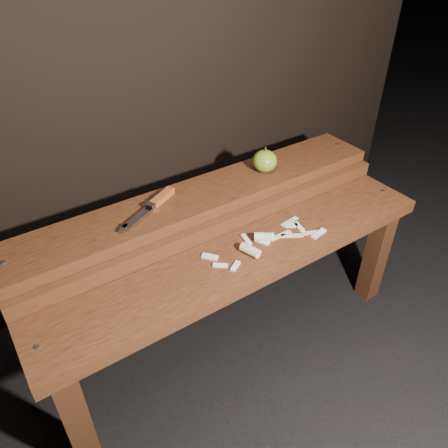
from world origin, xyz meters
TOP-DOWN VIEW (x-y plane):
  - ground at (0.00, 0.00)m, footprint 60.00×60.00m
  - bench_front_tier at (0.00, -0.06)m, footprint 1.20×0.20m
  - bench_rear_tier at (0.00, 0.17)m, footprint 1.20×0.21m
  - apple at (0.23, 0.17)m, footprint 0.08×0.08m
  - knife at (-0.15, 0.19)m, footprint 0.22×0.12m
  - apple_scraps at (0.06, -0.05)m, footprint 0.36×0.13m

SIDE VIEW (x-z plane):
  - ground at x=0.00m, z-range 0.00..0.00m
  - bench_front_tier at x=0.00m, z-range 0.14..0.56m
  - bench_rear_tier at x=0.00m, z-range 0.16..0.67m
  - apple_scraps at x=0.06m, z-range 0.42..0.44m
  - knife at x=-0.15m, z-range 0.50..0.52m
  - apple at x=0.23m, z-range 0.49..0.58m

